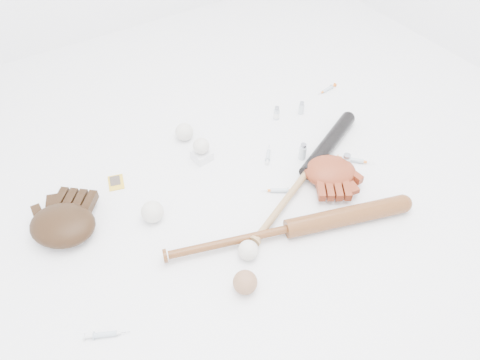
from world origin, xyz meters
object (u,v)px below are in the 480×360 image
bat_dark (307,172)px  bat_wood (289,229)px  glove_dark (63,225)px  pedestal (202,156)px

bat_dark → bat_wood: 0.30m
bat_dark → glove_dark: (-0.91, 0.25, 0.02)m
bat_dark → pedestal: size_ratio=12.03×
bat_wood → pedestal: bearing=114.9°
bat_dark → glove_dark: size_ratio=3.08×
bat_dark → bat_wood: (-0.23, -0.19, 0.00)m
glove_dark → pedestal: bearing=47.9°
bat_wood → pedestal: 0.52m
bat_dark → pedestal: 0.44m
bat_dark → bat_wood: bat_wood is taller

